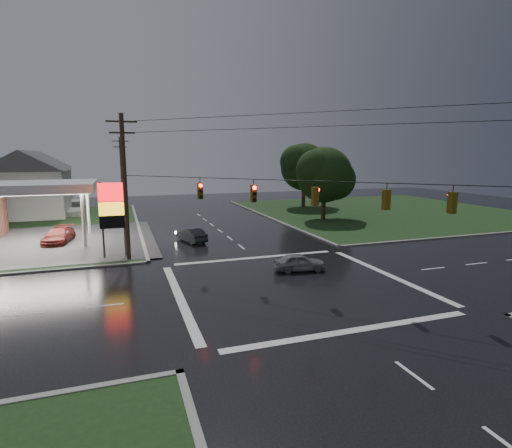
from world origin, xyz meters
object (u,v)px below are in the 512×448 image
object	(u,v)px
house_near	(28,183)
house_far	(37,178)
utility_pole_nw	(125,186)
car_pump	(59,236)
utility_pole_n	(122,173)
pylon_sign	(112,207)
car_crossing	(299,262)
tree_ne_far	(305,167)
tree_ne_near	(325,175)
car_north	(191,235)

from	to	relation	value
house_near	house_far	xyz separation A→B (m)	(-1.00, 12.00, 0.00)
utility_pole_nw	car_pump	size ratio (longest dim) A/B	2.24
utility_pole_n	car_pump	size ratio (longest dim) A/B	2.13
utility_pole_nw	house_far	size ratio (longest dim) A/B	1.00
pylon_sign	house_near	bearing A→B (deg)	112.28
car_crossing	car_pump	xyz separation A→B (m)	(-17.16, 15.14, 0.11)
house_near	tree_ne_far	world-z (taller)	tree_ne_far
tree_ne_near	car_pump	size ratio (longest dim) A/B	1.83
house_far	tree_ne_far	size ratio (longest dim) A/B	1.13
house_near	tree_ne_near	bearing A→B (deg)	-21.76
utility_pole_n	tree_ne_far	distance (m)	26.96
tree_ne_far	car_crossing	bearing A→B (deg)	-116.20
house_far	tree_ne_far	world-z (taller)	tree_ne_far
utility_pole_n	car_north	xyz separation A→B (m)	(5.70, -23.50, -4.82)
car_north	house_far	bearing A→B (deg)	-78.43
utility_pole_nw	car_north	world-z (taller)	utility_pole_nw
house_far	car_north	bearing A→B (deg)	-61.55
pylon_sign	house_far	size ratio (longest dim) A/B	0.54
utility_pole_n	tree_ne_near	distance (m)	28.55
house_far	tree_ne_far	bearing A→B (deg)	-19.71
utility_pole_n	car_pump	world-z (taller)	utility_pole_n
tree_ne_far	car_north	distance (m)	29.14
house_near	tree_ne_near	size ratio (longest dim) A/B	1.23
tree_ne_far	pylon_sign	bearing A→B (deg)	-139.65
pylon_sign	car_pump	bearing A→B (deg)	123.94
utility_pole_n	car_north	world-z (taller)	utility_pole_n
car_crossing	car_pump	bearing A→B (deg)	58.68
utility_pole_nw	tree_ne_near	xyz separation A→B (m)	(23.64, 12.49, -0.16)
car_crossing	utility_pole_nw	bearing A→B (deg)	68.82
utility_pole_n	tree_ne_far	xyz separation A→B (m)	(26.65, -4.01, 0.71)
utility_pole_nw	tree_ne_near	size ratio (longest dim) A/B	1.22
house_far	car_pump	world-z (taller)	house_far
house_near	tree_ne_far	size ratio (longest dim) A/B	1.13
car_north	utility_pole_nw	bearing A→B (deg)	24.33
tree_ne_near	car_pump	bearing A→B (deg)	-171.94
utility_pole_n	car_crossing	size ratio (longest dim) A/B	2.94
utility_pole_nw	car_north	size ratio (longest dim) A/B	2.78
utility_pole_nw	tree_ne_near	bearing A→B (deg)	27.86
house_far	car_crossing	bearing A→B (deg)	-62.41
car_north	car_crossing	world-z (taller)	car_north
car_north	pylon_sign	bearing A→B (deg)	13.92
car_crossing	car_pump	world-z (taller)	car_pump
utility_pole_n	tree_ne_far	world-z (taller)	utility_pole_n
tree_ne_near	pylon_sign	bearing A→B (deg)	-154.99
car_crossing	pylon_sign	bearing A→B (deg)	67.50
utility_pole_nw	utility_pole_n	bearing A→B (deg)	90.00
car_pump	house_near	bearing A→B (deg)	115.89
tree_ne_far	car_north	size ratio (longest dim) A/B	2.48
utility_pole_n	car_pump	xyz separation A→B (m)	(-5.92, -20.19, -4.75)
utility_pole_nw	car_crossing	bearing A→B (deg)	-31.29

